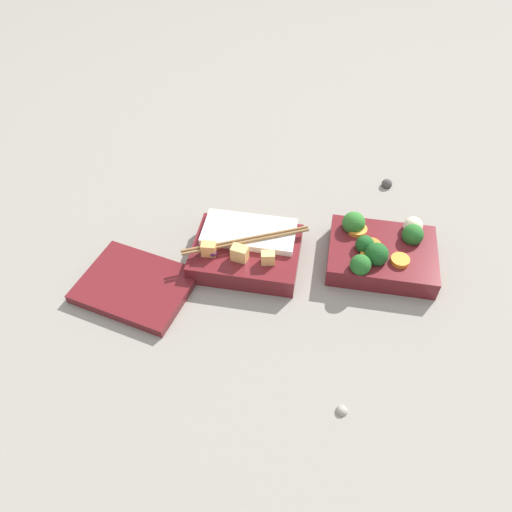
{
  "coord_description": "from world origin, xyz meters",
  "views": [
    {
      "loc": [
        0.0,
        0.58,
        0.66
      ],
      "look_at": [
        0.1,
        0.03,
        0.04
      ],
      "focal_mm": 35.0,
      "sensor_mm": 36.0,
      "label": 1
    }
  ],
  "objects": [
    {
      "name": "pebble_1",
      "position": [
        -0.06,
        0.26,
        0.0
      ],
      "size": [
        0.02,
        0.02,
        0.02
      ],
      "primitive_type": "sphere",
      "color": "gray",
      "rests_on": "ground_plane"
    },
    {
      "name": "pebble_0",
      "position": [
        -0.13,
        -0.24,
        0.01
      ],
      "size": [
        0.02,
        0.02,
        0.02
      ],
      "primitive_type": "sphere",
      "color": "#474442",
      "rests_on": "ground_plane"
    },
    {
      "name": "bento_tray_rice",
      "position": [
        0.12,
        0.01,
        0.02
      ],
      "size": [
        0.21,
        0.14,
        0.06
      ],
      "color": "maroon",
      "rests_on": "ground_plane"
    },
    {
      "name": "ground_plane",
      "position": [
        0.0,
        0.0,
        0.0
      ],
      "size": [
        3.0,
        3.0,
        0.0
      ],
      "primitive_type": "plane",
      "color": "gray"
    },
    {
      "name": "bento_lid",
      "position": [
        0.29,
        0.1,
        0.01
      ],
      "size": [
        0.2,
        0.17,
        0.02
      ],
      "primitive_type": "cube",
      "rotation": [
        0.0,
        0.0,
        -0.22
      ],
      "color": "maroon",
      "rests_on": "ground_plane"
    },
    {
      "name": "bento_tray_vegetable",
      "position": [
        -0.11,
        -0.03,
        0.03
      ],
      "size": [
        0.18,
        0.14,
        0.07
      ],
      "color": "maroon",
      "rests_on": "ground_plane"
    }
  ]
}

